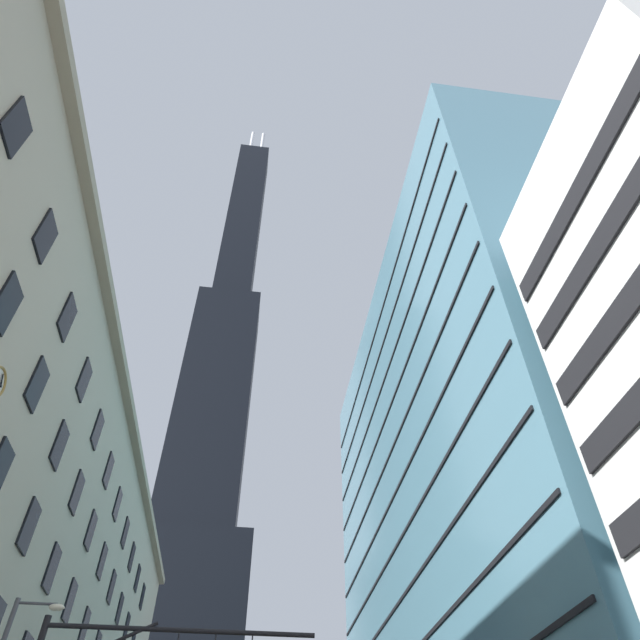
% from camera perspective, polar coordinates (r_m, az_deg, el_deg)
% --- Properties ---
extents(dark_skyscraper, '(22.43, 22.43, 206.66)m').
position_cam_1_polar(dark_skyscraper, '(123.69, -11.57, -13.83)').
color(dark_skyscraper, black).
rests_on(dark_skyscraper, ground).
extents(glass_office_midrise, '(15.17, 50.03, 49.71)m').
position_cam_1_polar(glass_office_midrise, '(53.28, 15.63, -16.73)').
color(glass_office_midrise, teal).
rests_on(glass_office_midrise, ground).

